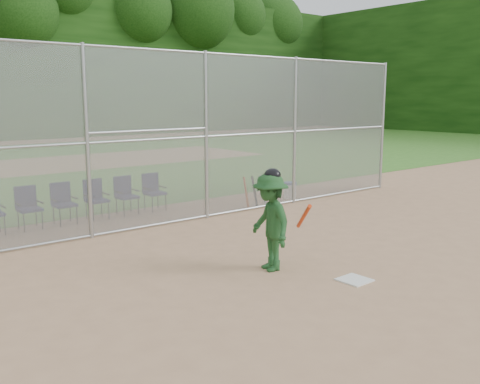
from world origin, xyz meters
TOP-DOWN VIEW (x-y plane):
  - ground at (0.00, 0.00)m, footprint 100.00×100.00m
  - grass_strip at (0.00, 18.00)m, footprint 100.00×100.00m
  - dirt_patch_far at (0.00, 18.00)m, footprint 24.00×24.00m
  - backstop_fence at (0.00, 5.00)m, footprint 16.09×0.09m
  - home_plate at (0.15, -0.23)m, footprint 0.48×0.48m
  - batter_at_plate at (-0.52, 1.06)m, footprint 1.06×1.33m
  - water_cooler at (4.39, 5.53)m, footprint 0.38×0.38m
  - spare_bats at (2.94, 5.27)m, footprint 0.96×0.34m
  - chair_3 at (-2.74, 6.57)m, footprint 0.54×0.52m
  - chair_4 at (-1.94, 6.57)m, footprint 0.54×0.52m
  - chair_5 at (-1.14, 6.57)m, footprint 0.54×0.52m
  - chair_6 at (-0.33, 6.57)m, footprint 0.54×0.52m
  - chair_7 at (0.47, 6.57)m, footprint 0.54×0.52m

SIDE VIEW (x-z plane):
  - ground at x=0.00m, z-range 0.00..0.00m
  - grass_strip at x=0.00m, z-range 0.01..0.01m
  - dirt_patch_far at x=0.00m, z-range 0.01..0.01m
  - home_plate at x=0.15m, z-range 0.00..0.02m
  - water_cooler at x=4.39m, z-range 0.00..0.48m
  - spare_bats at x=2.94m, z-range 0.00..0.84m
  - chair_3 at x=-2.74m, z-range 0.00..0.96m
  - chair_4 at x=-1.94m, z-range 0.00..0.96m
  - chair_5 at x=-1.14m, z-range 0.00..0.96m
  - chair_6 at x=-0.33m, z-range 0.00..0.96m
  - chair_7 at x=0.47m, z-range 0.00..0.96m
  - batter_at_plate at x=-0.52m, z-range -0.03..1.73m
  - backstop_fence at x=0.00m, z-range 0.07..4.07m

